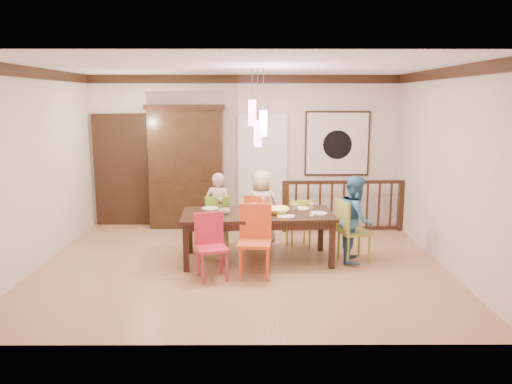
{
  "coord_description": "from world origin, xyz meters",
  "views": [
    {
      "loc": [
        0.19,
        -7.18,
        2.46
      ],
      "look_at": [
        0.22,
        0.37,
        1.04
      ],
      "focal_mm": 35.0,
      "sensor_mm": 36.0,
      "label": 1
    }
  ],
  "objects_px": {
    "chair_far_left": "(217,217)",
    "dining_table": "(258,218)",
    "china_hutch": "(187,166)",
    "person_far_mid": "(261,208)",
    "chair_end_right": "(354,227)",
    "person_far_left": "(219,209)",
    "balustrade": "(344,205)",
    "person_end_right": "(356,219)"
  },
  "relations": [
    {
      "from": "person_far_left",
      "to": "person_far_mid",
      "type": "bearing_deg",
      "value": -165.03
    },
    {
      "from": "chair_end_right",
      "to": "balustrade",
      "type": "height_order",
      "value": "balustrade"
    },
    {
      "from": "chair_far_left",
      "to": "balustrade",
      "type": "xyz_separation_m",
      "value": [
        2.3,
        1.0,
        -0.01
      ]
    },
    {
      "from": "china_hutch",
      "to": "person_end_right",
      "type": "xyz_separation_m",
      "value": [
        2.84,
        -2.13,
        -0.52
      ]
    },
    {
      "from": "chair_far_left",
      "to": "person_end_right",
      "type": "bearing_deg",
      "value": 155.13
    },
    {
      "from": "chair_end_right",
      "to": "person_far_left",
      "type": "xyz_separation_m",
      "value": [
        -2.12,
        0.88,
        0.08
      ]
    },
    {
      "from": "balustrade",
      "to": "person_far_mid",
      "type": "relative_size",
      "value": 1.8
    },
    {
      "from": "chair_end_right",
      "to": "person_end_right",
      "type": "height_order",
      "value": "person_end_right"
    },
    {
      "from": "chair_far_left",
      "to": "china_hutch",
      "type": "distance_m",
      "value": 1.65
    },
    {
      "from": "chair_end_right",
      "to": "china_hutch",
      "type": "distance_m",
      "value": 3.6
    },
    {
      "from": "china_hutch",
      "to": "person_far_left",
      "type": "height_order",
      "value": "china_hutch"
    },
    {
      "from": "chair_far_left",
      "to": "chair_end_right",
      "type": "distance_m",
      "value": 2.28
    },
    {
      "from": "china_hutch",
      "to": "person_far_mid",
      "type": "bearing_deg",
      "value": -41.74
    },
    {
      "from": "dining_table",
      "to": "china_hutch",
      "type": "relative_size",
      "value": 1.0
    },
    {
      "from": "china_hutch",
      "to": "chair_end_right",
      "type": "bearing_deg",
      "value": -37.24
    },
    {
      "from": "dining_table",
      "to": "china_hutch",
      "type": "distance_m",
      "value": 2.55
    },
    {
      "from": "chair_end_right",
      "to": "person_far_mid",
      "type": "distance_m",
      "value": 1.65
    },
    {
      "from": "chair_end_right",
      "to": "balustrade",
      "type": "xyz_separation_m",
      "value": [
        0.16,
        1.8,
        -0.04
      ]
    },
    {
      "from": "chair_far_left",
      "to": "balustrade",
      "type": "bearing_deg",
      "value": -161.34
    },
    {
      "from": "chair_far_left",
      "to": "person_far_mid",
      "type": "relative_size",
      "value": 0.69
    },
    {
      "from": "dining_table",
      "to": "person_far_left",
      "type": "distance_m",
      "value": 1.07
    },
    {
      "from": "chair_far_left",
      "to": "person_far_left",
      "type": "xyz_separation_m",
      "value": [
        0.02,
        0.09,
        0.11
      ]
    },
    {
      "from": "chair_end_right",
      "to": "person_far_left",
      "type": "height_order",
      "value": "person_far_left"
    },
    {
      "from": "chair_far_left",
      "to": "dining_table",
      "type": "bearing_deg",
      "value": 126.64
    },
    {
      "from": "chair_far_left",
      "to": "china_hutch",
      "type": "relative_size",
      "value": 0.38
    },
    {
      "from": "dining_table",
      "to": "person_end_right",
      "type": "distance_m",
      "value": 1.49
    },
    {
      "from": "person_far_left",
      "to": "person_far_mid",
      "type": "relative_size",
      "value": 0.97
    },
    {
      "from": "chair_end_right",
      "to": "china_hutch",
      "type": "bearing_deg",
      "value": 38.63
    },
    {
      "from": "chair_end_right",
      "to": "person_far_left",
      "type": "distance_m",
      "value": 2.3
    },
    {
      "from": "chair_end_right",
      "to": "person_end_right",
      "type": "bearing_deg",
      "value": -67.67
    },
    {
      "from": "chair_end_right",
      "to": "china_hutch",
      "type": "height_order",
      "value": "china_hutch"
    },
    {
      "from": "chair_far_left",
      "to": "chair_end_right",
      "type": "height_order",
      "value": "chair_end_right"
    },
    {
      "from": "balustrade",
      "to": "person_end_right",
      "type": "distance_m",
      "value": 1.8
    },
    {
      "from": "balustrade",
      "to": "person_end_right",
      "type": "height_order",
      "value": "person_end_right"
    },
    {
      "from": "person_end_right",
      "to": "person_far_mid",
      "type": "bearing_deg",
      "value": 67.21
    },
    {
      "from": "chair_far_left",
      "to": "china_hutch",
      "type": "xyz_separation_m",
      "value": [
        -0.68,
        1.34,
        0.67
      ]
    },
    {
      "from": "dining_table",
      "to": "person_far_mid",
      "type": "bearing_deg",
      "value": 81.81
    },
    {
      "from": "chair_end_right",
      "to": "person_far_mid",
      "type": "xyz_separation_m",
      "value": [
        -1.4,
        0.88,
        0.1
      ]
    },
    {
      "from": "person_end_right",
      "to": "balustrade",
      "type": "bearing_deg",
      "value": 4.14
    },
    {
      "from": "person_end_right",
      "to": "chair_end_right",
      "type": "bearing_deg",
      "value": 135.06
    },
    {
      "from": "china_hutch",
      "to": "balustrade",
      "type": "height_order",
      "value": "china_hutch"
    },
    {
      "from": "china_hutch",
      "to": "dining_table",
      "type": "bearing_deg",
      "value": -57.31
    }
  ]
}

